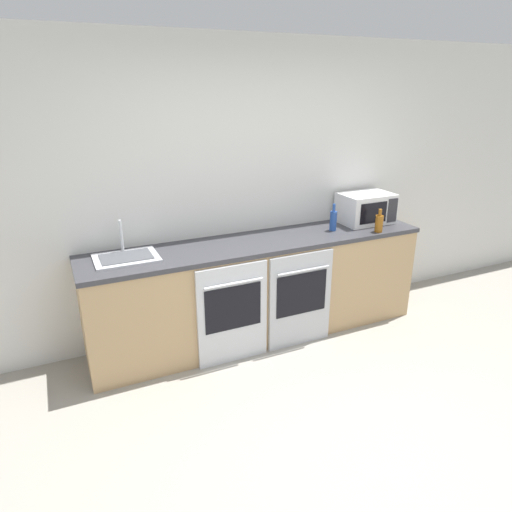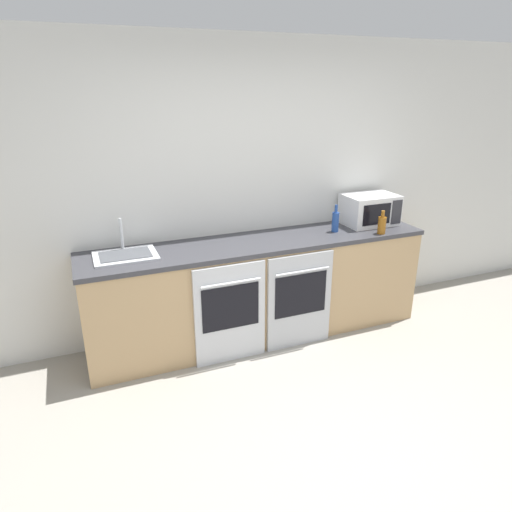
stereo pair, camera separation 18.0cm
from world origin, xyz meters
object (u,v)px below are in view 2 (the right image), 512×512
at_px(microwave, 370,209).
at_px(bottle_blue, 335,221).
at_px(oven_right, 300,300).
at_px(bottle_amber, 382,225).
at_px(sink, 125,254).
at_px(oven_left, 230,313).

height_order(microwave, bottle_blue, microwave).
bearing_deg(bottle_blue, microwave, 12.04).
distance_m(oven_right, bottle_blue, 0.82).
distance_m(oven_right, bottle_amber, 1.03).
xyz_separation_m(oven_right, bottle_amber, (0.85, 0.08, 0.57)).
xyz_separation_m(bottle_blue, sink, (-1.88, 0.06, -0.08)).
bearing_deg(microwave, oven_left, -166.19).
relative_size(bottle_amber, sink, 0.44).
height_order(oven_left, bottle_blue, bottle_blue).
bearing_deg(oven_right, bottle_blue, 30.58).
bearing_deg(oven_right, oven_left, 180.00).
distance_m(oven_left, sink, 0.96).
relative_size(oven_right, sink, 1.77).
relative_size(oven_left, sink, 1.77).
relative_size(oven_left, bottle_blue, 3.43).
relative_size(oven_left, oven_right, 1.00).
relative_size(oven_right, bottle_amber, 4.02).
height_order(oven_right, sink, sink).
distance_m(bottle_blue, bottle_amber, 0.42).
relative_size(bottle_blue, sink, 0.52).
bearing_deg(microwave, oven_right, -157.50).
bearing_deg(microwave, bottle_blue, -167.96).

